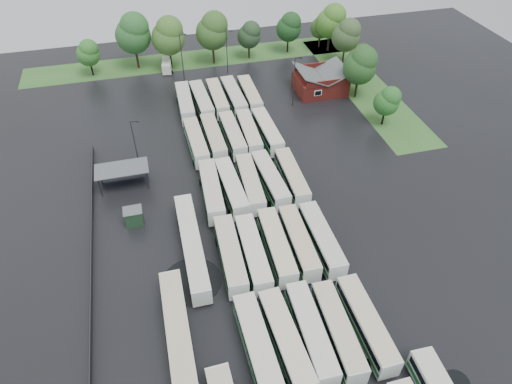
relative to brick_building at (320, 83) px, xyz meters
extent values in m
plane|color=black|center=(-24.00, -42.77, -1.87)|extent=(160.00, 160.00, 0.00)
cube|color=maroon|center=(0.00, 0.03, -0.17)|extent=(10.00, 8.00, 3.40)
cube|color=#4C4F51|center=(-2.50, 0.03, 2.43)|extent=(5.07, 8.60, 2.19)
cube|color=#4C4F51|center=(2.50, 0.03, 2.43)|extent=(5.07, 8.60, 2.19)
cube|color=maroon|center=(0.00, -3.97, 2.03)|extent=(9.00, 0.20, 1.20)
cube|color=silver|center=(-2.00, -4.02, 0.13)|extent=(1.60, 0.12, 1.20)
cylinder|color=#2D2D30|center=(-44.80, -22.77, -0.17)|extent=(0.16, 0.16, 3.40)
cylinder|color=#2D2D30|center=(-37.60, -22.77, -0.17)|extent=(0.16, 0.16, 3.40)
cylinder|color=#2D2D30|center=(-44.80, -19.57, -0.17)|extent=(0.16, 0.16, 3.40)
cylinder|color=#2D2D30|center=(-37.60, -19.57, -0.17)|extent=(0.16, 0.16, 3.40)
cube|color=#4C4F51|center=(-41.20, -21.17, 1.63)|extent=(8.20, 4.20, 0.15)
cube|color=navy|center=(-41.20, -19.27, -0.27)|extent=(7.60, 0.08, 2.60)
cube|color=#18341D|center=(-40.20, -30.17, -0.62)|extent=(2.50, 2.00, 2.50)
cube|color=#4C4F51|center=(-40.20, -30.17, 0.69)|extent=(2.70, 2.20, 0.12)
cube|color=#336025|center=(-22.00, 22.03, -1.86)|extent=(80.00, 10.00, 0.01)
cube|color=#336025|center=(10.00, 0.03, -1.86)|extent=(10.00, 50.00, 0.01)
cube|color=#2D2D30|center=(-46.20, -34.77, -1.27)|extent=(0.10, 50.00, 1.20)
cube|color=silver|center=(-28.20, -55.04, 0.03)|extent=(2.84, 12.53, 2.86)
cube|color=black|center=(-28.20, -55.04, 0.60)|extent=(2.89, 12.03, 0.92)
cube|color=#095E1D|center=(-28.20, -55.04, -0.60)|extent=(2.88, 12.28, 0.63)
cube|color=beige|center=(-28.20, -55.04, 1.51)|extent=(2.72, 12.15, 0.12)
cylinder|color=black|center=(-28.20, -51.05, -1.40)|extent=(2.65, 1.00, 1.00)
cube|color=silver|center=(-25.00, -55.10, 0.01)|extent=(3.14, 12.45, 2.83)
cube|color=black|center=(-25.00, -55.10, 0.58)|extent=(3.18, 11.96, 0.91)
cube|color=#115E22|center=(-25.00, -55.10, -0.61)|extent=(3.18, 12.21, 0.62)
cube|color=beige|center=(-25.00, -55.10, 1.48)|extent=(3.02, 12.08, 0.12)
cylinder|color=black|center=(-25.00, -59.06, -1.40)|extent=(2.62, 0.99, 0.99)
cylinder|color=black|center=(-25.00, -51.15, -1.40)|extent=(2.62, 0.99, 0.99)
cube|color=silver|center=(-21.96, -54.85, 0.00)|extent=(2.87, 12.31, 2.81)
cube|color=black|center=(-21.96, -54.85, 0.56)|extent=(2.92, 11.82, 0.90)
cube|color=#0A5E1F|center=(-21.96, -54.85, -0.62)|extent=(2.92, 12.06, 0.62)
cube|color=beige|center=(-21.96, -54.85, 1.45)|extent=(2.76, 11.94, 0.12)
cylinder|color=black|center=(-21.96, -58.77, -1.41)|extent=(2.60, 0.98, 0.98)
cylinder|color=black|center=(-21.96, -50.93, -1.41)|extent=(2.60, 0.98, 0.98)
cube|color=silver|center=(-18.91, -55.37, -0.05)|extent=(2.91, 12.04, 2.74)
cube|color=black|center=(-18.91, -55.37, 0.50)|extent=(2.95, 11.56, 0.88)
cube|color=#10661E|center=(-18.91, -55.37, -0.65)|extent=(2.95, 11.80, 0.60)
cube|color=#C4B398|center=(-18.91, -55.37, 1.37)|extent=(2.80, 11.68, 0.12)
cylinder|color=black|center=(-18.91, -59.19, -1.42)|extent=(2.54, 0.96, 0.96)
cylinder|color=black|center=(-18.91, -51.54, -1.42)|extent=(2.54, 0.96, 0.96)
cube|color=silver|center=(-15.43, -55.38, -0.03)|extent=(2.54, 12.07, 2.76)
cube|color=black|center=(-15.43, -55.38, 0.52)|extent=(2.60, 11.59, 0.88)
cube|color=#1B6729|center=(-15.43, -55.38, -0.64)|extent=(2.59, 11.83, 0.61)
cube|color=beige|center=(-15.43, -55.38, 1.40)|extent=(2.44, 11.71, 0.12)
cylinder|color=black|center=(-15.43, -59.24, -1.41)|extent=(2.56, 0.97, 0.97)
cylinder|color=black|center=(-15.43, -51.52, -1.41)|extent=(2.56, 0.97, 0.97)
cube|color=silver|center=(-28.27, -41.36, 0.01)|extent=(3.04, 12.41, 2.82)
cube|color=black|center=(-28.27, -41.36, 0.57)|extent=(3.09, 11.92, 0.90)
cube|color=#10601D|center=(-28.27, -41.36, -0.61)|extent=(3.09, 12.17, 0.62)
cube|color=beige|center=(-28.27, -41.36, 1.47)|extent=(2.93, 12.04, 0.12)
cylinder|color=black|center=(-28.27, -45.31, -1.40)|extent=(2.62, 0.99, 0.99)
cylinder|color=black|center=(-28.27, -37.42, -1.40)|extent=(2.62, 0.99, 0.99)
cube|color=silver|center=(-25.32, -41.84, -0.01)|extent=(2.90, 12.25, 2.79)
cube|color=black|center=(-25.32, -41.84, 0.54)|extent=(2.95, 11.77, 0.89)
cube|color=#056C20|center=(-25.32, -41.84, -0.63)|extent=(2.95, 12.01, 0.61)
cube|color=beige|center=(-25.32, -41.84, 1.43)|extent=(2.79, 11.88, 0.12)
cylinder|color=black|center=(-25.32, -45.74, -1.41)|extent=(2.59, 0.97, 0.97)
cylinder|color=black|center=(-25.32, -37.94, -1.41)|extent=(2.59, 0.97, 0.97)
cube|color=silver|center=(-21.96, -41.42, 0.00)|extent=(2.97, 12.33, 2.81)
cube|color=black|center=(-21.96, -41.42, 0.56)|extent=(3.01, 11.85, 0.90)
cube|color=#106920|center=(-21.96, -41.42, -0.62)|extent=(3.01, 12.09, 0.62)
cube|color=beige|center=(-21.96, -41.42, 1.45)|extent=(2.85, 11.96, 0.12)
cylinder|color=black|center=(-21.96, -45.35, -1.41)|extent=(2.60, 0.98, 0.98)
cylinder|color=black|center=(-21.96, -37.50, -1.41)|extent=(2.60, 0.98, 0.98)
cube|color=silver|center=(-18.84, -41.42, -0.04)|extent=(2.83, 12.06, 2.75)
cube|color=black|center=(-18.84, -41.42, 0.51)|extent=(2.88, 11.58, 0.88)
cube|color=#096C1B|center=(-18.84, -41.42, -0.65)|extent=(2.88, 11.82, 0.60)
cube|color=#CAB08D|center=(-18.84, -41.42, 1.38)|extent=(2.72, 11.70, 0.12)
cylinder|color=black|center=(-18.84, -45.26, -1.42)|extent=(2.55, 0.96, 0.96)
cylinder|color=black|center=(-18.84, -37.58, -1.42)|extent=(2.55, 0.96, 0.96)
cube|color=silver|center=(-15.69, -41.76, 0.00)|extent=(2.60, 12.27, 2.81)
cube|color=black|center=(-15.69, -41.76, 0.56)|extent=(2.66, 11.78, 0.90)
cube|color=#155F23|center=(-15.69, -41.76, -0.62)|extent=(2.65, 12.02, 0.62)
cube|color=beige|center=(-15.69, -41.76, 1.45)|extent=(2.50, 11.90, 0.12)
cylinder|color=black|center=(-15.69, -45.68, -1.41)|extent=(2.61, 0.98, 0.98)
cylinder|color=black|center=(-15.69, -37.84, -1.41)|extent=(2.61, 0.98, 0.98)
cube|color=silver|center=(-28.32, -28.10, 0.03)|extent=(3.23, 12.56, 2.85)
cube|color=black|center=(-28.32, -28.10, 0.60)|extent=(3.27, 12.07, 0.91)
cube|color=#0C661F|center=(-28.32, -28.10, -0.60)|extent=(3.27, 12.32, 0.63)
cube|color=beige|center=(-28.32, -28.10, 1.50)|extent=(3.11, 12.18, 0.12)
cylinder|color=black|center=(-28.32, -32.08, -1.40)|extent=(2.64, 1.00, 1.00)
cylinder|color=black|center=(-28.32, -24.12, -1.40)|extent=(2.64, 1.00, 1.00)
cube|color=silver|center=(-25.23, -28.10, -0.02)|extent=(2.98, 12.25, 2.79)
cube|color=black|center=(-25.23, -28.10, 0.54)|extent=(3.02, 11.76, 0.89)
cube|color=#116620|center=(-25.23, -28.10, -0.63)|extent=(3.02, 12.01, 0.61)
cube|color=beige|center=(-25.23, -28.10, 1.43)|extent=(2.86, 11.88, 0.12)
cylinder|color=black|center=(-25.23, -31.99, -1.41)|extent=(2.58, 0.97, 0.97)
cylinder|color=black|center=(-25.23, -24.20, -1.41)|extent=(2.58, 0.97, 0.97)
cube|color=silver|center=(-22.20, -27.94, -0.02)|extent=(3.17, 12.28, 2.79)
cube|color=black|center=(-22.20, -27.94, 0.54)|extent=(3.20, 11.80, 0.89)
cube|color=#19702C|center=(-22.20, -27.94, -0.63)|extent=(3.20, 12.04, 0.61)
cube|color=#C1B597|center=(-22.20, -27.94, 1.43)|extent=(3.05, 11.91, 0.12)
cylinder|color=black|center=(-22.20, -31.83, -1.41)|extent=(2.59, 0.97, 0.97)
cylinder|color=black|center=(-22.20, -24.04, -1.41)|extent=(2.59, 0.97, 0.97)
cube|color=silver|center=(-18.93, -27.79, 0.00)|extent=(3.18, 12.39, 2.81)
cube|color=black|center=(-18.93, -27.79, 0.56)|extent=(3.22, 11.91, 0.90)
cube|color=#08691D|center=(-18.93, -27.79, -0.62)|extent=(3.22, 12.15, 0.62)
cube|color=beige|center=(-18.93, -27.79, 1.46)|extent=(3.06, 12.02, 0.12)
cylinder|color=black|center=(-18.93, -31.72, -1.41)|extent=(2.61, 0.98, 0.98)
cylinder|color=black|center=(-18.93, -23.86, -1.41)|extent=(2.61, 0.98, 0.98)
cube|color=silver|center=(-15.41, -27.94, -0.04)|extent=(2.79, 12.08, 2.76)
cube|color=black|center=(-15.41, -27.94, 0.51)|extent=(2.84, 11.60, 0.88)
cube|color=#0D5E22|center=(-15.41, -27.94, -0.64)|extent=(2.83, 11.84, 0.61)
cube|color=#C9B390|center=(-15.41, -27.94, 1.39)|extent=(2.68, 11.72, 0.12)
cylinder|color=black|center=(-15.41, -31.79, -1.41)|extent=(2.56, 0.96, 0.96)
cylinder|color=black|center=(-15.41, -24.09, -1.41)|extent=(2.56, 0.96, 0.96)
cube|color=silver|center=(-28.52, -14.62, -0.02)|extent=(2.84, 12.20, 2.78)
cube|color=black|center=(-28.52, -14.62, 0.54)|extent=(2.89, 11.72, 0.89)
cube|color=#117121|center=(-28.52, -14.62, -0.63)|extent=(2.88, 11.96, 0.61)
cube|color=#BFB398|center=(-28.52, -14.62, 1.42)|extent=(2.73, 11.83, 0.12)
cylinder|color=black|center=(-28.52, -18.51, -1.41)|extent=(2.58, 0.97, 0.97)
cylinder|color=black|center=(-28.52, -10.74, -1.41)|extent=(2.58, 0.97, 0.97)
cube|color=silver|center=(-25.35, -14.05, -0.02)|extent=(2.66, 12.16, 2.78)
cube|color=black|center=(-25.35, -14.05, 0.54)|extent=(2.72, 11.68, 0.89)
cube|color=#08681D|center=(-25.35, -14.05, -0.63)|extent=(2.71, 11.92, 0.61)
cube|color=tan|center=(-25.35, -14.05, 1.42)|extent=(2.56, 11.80, 0.12)
cylinder|color=black|center=(-25.35, -17.93, -1.41)|extent=(2.58, 0.97, 0.97)
cylinder|color=black|center=(-25.35, -10.17, -1.41)|extent=(2.58, 0.97, 0.97)
cube|color=silver|center=(-21.93, -14.12, -0.04)|extent=(2.64, 12.05, 2.75)
cube|color=black|center=(-21.93, -14.12, 0.51)|extent=(2.70, 11.57, 0.88)
cube|color=#0F651F|center=(-21.93, -14.12, -0.64)|extent=(2.69, 11.81, 0.61)
cube|color=beige|center=(-21.93, -14.12, 1.39)|extent=(2.54, 11.69, 0.12)
cylinder|color=black|center=(-21.93, -17.96, -1.42)|extent=(2.55, 0.96, 0.96)
cylinder|color=black|center=(-21.93, -10.27, -1.42)|extent=(2.55, 0.96, 0.96)
cube|color=silver|center=(-18.92, -14.07, -0.05)|extent=(2.87, 12.01, 2.74)
cube|color=black|center=(-18.92, -14.07, 0.50)|extent=(2.91, 11.54, 0.88)
cube|color=#0D6624|center=(-18.92, -14.07, -0.65)|extent=(2.91, 11.78, 0.60)
cube|color=beige|center=(-18.92, -14.07, 1.37)|extent=(2.76, 11.65, 0.12)
cylinder|color=black|center=(-18.92, -17.90, -1.42)|extent=(2.54, 0.96, 0.96)
cylinder|color=black|center=(-18.92, -10.25, -1.42)|extent=(2.54, 0.96, 0.96)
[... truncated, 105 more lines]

